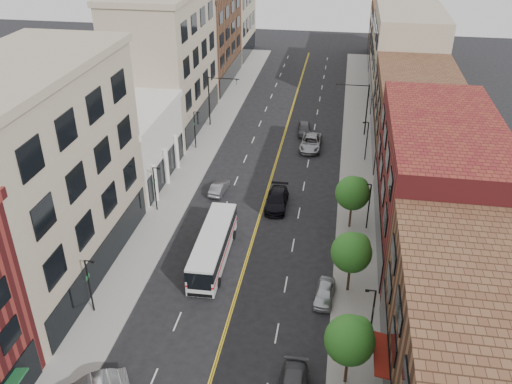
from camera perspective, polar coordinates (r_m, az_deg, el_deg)
The scene contains 28 objects.
sidewalk_left at distance 67.63m, azimuth -6.62°, elevation 2.81°, with size 4.00×110.00×0.15m, color gray.
sidewalk_right at distance 65.38m, azimuth 10.53°, elevation 1.50°, with size 4.00×110.00×0.15m, color gray.
bldg_l_tanoffice at distance 48.41m, azimuth -22.20°, elevation 1.17°, with size 10.00×22.00×18.00m, color tan.
bldg_l_white at distance 64.80m, azimuth -13.74°, elevation 4.74°, with size 10.00×14.00×8.00m, color silver.
bldg_l_far_a at distance 78.03m, azimuth -9.53°, elevation 13.30°, with size 10.00×20.00×18.00m, color tan.
bldg_l_far_b at distance 96.92m, azimuth -5.72°, elevation 15.77°, with size 10.00×20.00×15.00m, color brown.
bldg_l_far_c at distance 113.52m, azimuth -3.40°, elevation 19.15°, with size 10.00×16.00×20.00m, color tan.
bldg_r_mid at distance 53.69m, azimuth 18.53°, elevation 1.04°, with size 10.00×22.00×12.00m, color maroon.
bldg_r_far_a at distance 73.12m, azimuth 16.44°, elevation 8.08°, with size 10.00×20.00×10.00m, color brown.
bldg_r_far_b at distance 92.45m, azimuth 15.46°, elevation 13.90°, with size 10.00×22.00×14.00m, color tan.
bldg_r_far_c at distance 112.15m, azimuth 14.59°, elevation 15.83°, with size 10.00×18.00×11.00m, color brown.
tree_r_1 at distance 37.60m, azimuth 9.98°, elevation -14.95°, with size 3.40×3.40×5.59m.
tree_r_2 at distance 45.33m, azimuth 10.13°, elevation -6.15°, with size 3.40×3.40×5.59m.
tree_r_3 at distance 53.82m, azimuth 10.23°, elevation -0.01°, with size 3.40×3.40×5.59m.
lamp_l_1 at distance 45.16m, azimuth -17.13°, elevation -9.14°, with size 0.81×0.55×5.05m.
lamp_l_2 at distance 57.34m, azimuth -10.57°, elevation 0.58°, with size 0.81×0.55×5.05m.
lamp_l_3 at distance 71.05m, azimuth -6.43°, elevation 6.74°, with size 0.81×0.55×5.05m.
lamp_r_1 at distance 41.37m, azimuth 12.11°, elevation -12.46°, with size 0.81×0.55×5.05m.
lamp_r_2 at distance 54.40m, azimuth 11.76°, elevation -1.24°, with size 0.81×0.55×5.05m.
lamp_r_3 at distance 68.70m, azimuth 11.56°, elevation 5.49°, with size 0.81×0.55×5.05m.
signal_mast_left at distance 77.50m, azimuth -4.45°, elevation 10.12°, with size 4.49×0.18×7.20m.
signal_mast_right at distance 75.49m, azimuth 11.09°, elevation 9.12°, with size 4.49×0.18×7.20m.
city_bus at distance 49.77m, azimuth -4.54°, elevation -5.60°, with size 2.90×11.22×2.87m.
car_parked_far at distance 46.23m, azimuth 7.24°, elevation -10.49°, with size 1.58×3.92×1.34m, color #B1B4B9.
car_lane_behind at distance 61.08m, azimuth -3.91°, elevation 0.47°, with size 1.38×3.96×1.30m, color #4F4F54.
car_lane_a at distance 58.30m, azimuth 2.22°, elevation -0.83°, with size 2.24×5.51×1.60m, color black.
car_lane_b at distance 71.94m, azimuth 5.79°, elevation 5.20°, with size 2.72×5.91×1.64m, color gray.
car_lane_c at distance 76.37m, azimuth 5.10°, elevation 6.66°, with size 1.78×4.43×1.51m, color #45464A.
Camera 1 is at (7.49, -23.00, 30.15)m, focal length 38.00 mm.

